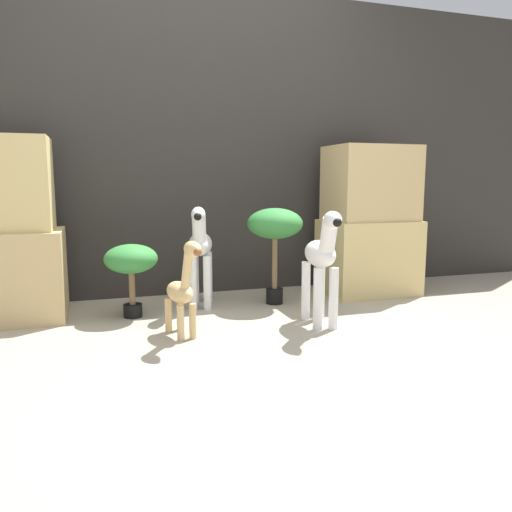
{
  "coord_description": "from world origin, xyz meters",
  "views": [
    {
      "loc": [
        -0.69,
        -2.22,
        0.83
      ],
      "look_at": [
        0.24,
        0.7,
        0.37
      ],
      "focal_mm": 35.0,
      "sensor_mm": 36.0,
      "label": 1
    }
  ],
  "objects_px": {
    "giraffe_figurine": "(182,288)",
    "zebra_right": "(322,260)",
    "zebra_left": "(200,250)",
    "potted_palm_front": "(275,227)",
    "potted_palm_back": "(131,262)"
  },
  "relations": [
    {
      "from": "giraffe_figurine",
      "to": "potted_palm_back",
      "type": "height_order",
      "value": "giraffe_figurine"
    },
    {
      "from": "giraffe_figurine",
      "to": "potted_palm_back",
      "type": "distance_m",
      "value": 0.56
    },
    {
      "from": "zebra_left",
      "to": "potted_palm_back",
      "type": "relative_size",
      "value": 1.49
    },
    {
      "from": "giraffe_figurine",
      "to": "potted_palm_back",
      "type": "xyz_separation_m",
      "value": [
        -0.23,
        0.5,
        0.08
      ]
    },
    {
      "from": "giraffe_figurine",
      "to": "zebra_right",
      "type": "bearing_deg",
      "value": -1.69
    },
    {
      "from": "zebra_left",
      "to": "giraffe_figurine",
      "type": "relative_size",
      "value": 1.26
    },
    {
      "from": "zebra_right",
      "to": "potted_palm_front",
      "type": "relative_size",
      "value": 1.03
    },
    {
      "from": "zebra_right",
      "to": "giraffe_figurine",
      "type": "relative_size",
      "value": 1.26
    },
    {
      "from": "zebra_left",
      "to": "zebra_right",
      "type": "bearing_deg",
      "value": -48.09
    },
    {
      "from": "zebra_left",
      "to": "potted_palm_front",
      "type": "relative_size",
      "value": 1.03
    },
    {
      "from": "zebra_right",
      "to": "zebra_left",
      "type": "bearing_deg",
      "value": 131.91
    },
    {
      "from": "zebra_right",
      "to": "potted_palm_front",
      "type": "bearing_deg",
      "value": 97.61
    },
    {
      "from": "potted_palm_back",
      "to": "giraffe_figurine",
      "type": "bearing_deg",
      "value": -65.21
    },
    {
      "from": "zebra_right",
      "to": "zebra_left",
      "type": "relative_size",
      "value": 1.0
    },
    {
      "from": "zebra_left",
      "to": "potted_palm_front",
      "type": "distance_m",
      "value": 0.52
    }
  ]
}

